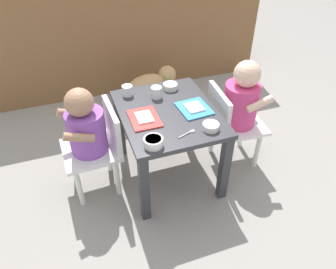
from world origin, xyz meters
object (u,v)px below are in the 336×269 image
Objects in this scene: cereal_bowl_left_side at (170,86)px; dining_table at (168,124)px; spoon_by_left_tray at (188,133)px; water_cup_right at (127,91)px; food_tray_right at (194,108)px; water_cup_left at (156,93)px; food_tray_left at (144,118)px; dog at (151,84)px; seated_child_left at (89,130)px; seated_child_right at (239,104)px; cereal_bowl_right_side at (153,142)px; veggie_bowl_near at (211,126)px.

dining_table is at bearing -112.66° from cereal_bowl_left_side.
water_cup_right is at bearing 113.32° from spoon_by_left_tray.
water_cup_left is at bearing 130.25° from food_tray_right.
dog is at bearing 71.08° from food_tray_left.
seated_child_left is 0.49m from spoon_by_left_tray.
cereal_bowl_left_side is at bearing -3.53° from water_cup_right.
water_cup_left is at bearing 55.73° from food_tray_left.
cereal_bowl_left_side is at bearing 144.67° from seated_child_right.
cereal_bowl_left_side is (-0.05, 0.23, 0.01)m from food_tray_right.
spoon_by_left_tray is at bearing -47.98° from food_tray_left.
food_tray_right is 2.24× the size of cereal_bowl_left_side.
cereal_bowl_right_side reaches higher than food_tray_left.
seated_child_left is at bearing -142.14° from water_cup_right.
dining_table is at bearing 97.76° from spoon_by_left_tray.
cereal_bowl_left_side is 0.42m from spoon_by_left_tray.
dog is 2.20× the size of food_tray_left.
dining_table is 0.29m from water_cup_right.
food_tray_left reaches higher than dog.
food_tray_left is (-0.54, -0.01, 0.03)m from seated_child_right.
water_cup_left is 1.07× the size of water_cup_right.
water_cup_right is at bearing -119.60° from dog.
cereal_bowl_right_side is (0.01, -0.46, -0.00)m from water_cup_right.
food_tray_right is (0.13, -0.03, 0.08)m from dining_table.
food_tray_right is (0.27, 0.00, 0.00)m from food_tray_left.
seated_child_right is at bearing -68.15° from dog.
dining_table is 0.24m from cereal_bowl_left_side.
dog is at bearing 60.40° from water_cup_right.
dining_table is 9.49× the size of water_cup_left.
cereal_bowl_right_side is 0.18m from spoon_by_left_tray.
water_cup_left is 0.63× the size of spoon_by_left_tray.
water_cup_right is (0.25, 0.19, 0.07)m from seated_child_left.
dining_table is 0.27m from veggie_bowl_near.
water_cup_right is (-0.27, -0.48, 0.26)m from dog.
food_tray_right is at bearing -40.63° from water_cup_right.
veggie_bowl_near is at bearing -23.53° from seated_child_left.
cereal_bowl_right_side is at bearing -89.33° from water_cup_right.
water_cup_right is 0.71× the size of cereal_bowl_left_side.
seated_child_left is at bearing 176.61° from seated_child_right.
veggie_bowl_near reaches higher than dog.
seated_child_right is at bearing 21.16° from cereal_bowl_right_side.
dog is 6.67× the size of water_cup_left.
cereal_bowl_right_side is at bearing -170.76° from spoon_by_left_tray.
water_cup_left is 0.70× the size of cereal_bowl_right_side.
seated_child_left is 10.76× the size of water_cup_right.
dining_table is at bearing -4.11° from seated_child_left.
food_tray_right is 0.23m from water_cup_left.
seated_child_right reaches higher than spoon_by_left_tray.
seated_child_right is at bearing -35.33° from cereal_bowl_left_side.
dog is 4.68× the size of cereal_bowl_right_side.
food_tray_right is 0.18m from veggie_bowl_near.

